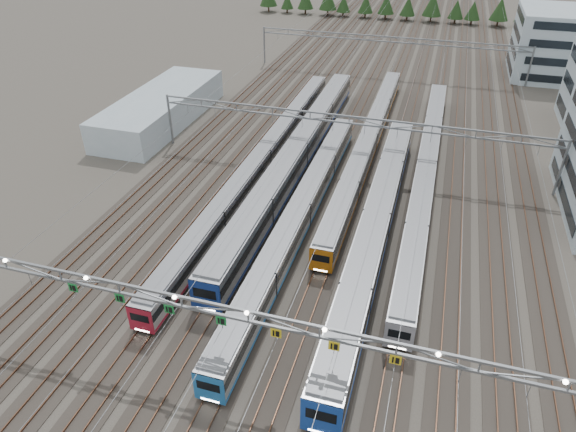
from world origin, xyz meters
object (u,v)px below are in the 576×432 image
(train_d, at_px, (368,142))
(depot_bldg_north, at_px, (571,44))
(gantry_far, at_px, (390,44))
(train_b, at_px, (297,154))
(gantry_mid, at_px, (349,126))
(train_c, at_px, (300,214))
(train_f, at_px, (426,170))
(train_e, at_px, (375,225))
(gantry_near, at_px, (247,319))
(west_shed, at_px, (161,108))
(train_a, at_px, (263,159))

(train_d, xyz_separation_m, depot_bldg_north, (33.87, 48.95, 4.79))
(train_d, xyz_separation_m, gantry_far, (-2.25, 39.80, 4.48))
(train_d, bearing_deg, train_b, -139.01)
(train_b, bearing_deg, depot_bldg_north, 52.94)
(gantry_mid, relative_size, depot_bldg_north, 2.56)
(train_c, distance_m, train_f, 20.53)
(train_e, bearing_deg, gantry_far, 96.17)
(train_e, relative_size, gantry_near, 0.93)
(train_d, height_order, gantry_near, gantry_near)
(train_b, bearing_deg, train_e, -47.58)
(gantry_mid, height_order, gantry_far, same)
(train_e, distance_m, west_shed, 47.43)
(train_b, distance_m, gantry_near, 38.39)
(train_b, bearing_deg, train_a, -155.52)
(train_d, distance_m, gantry_mid, 7.22)
(train_e, distance_m, gantry_near, 24.20)
(gantry_far, bearing_deg, train_a, -102.76)
(gantry_far, bearing_deg, train_d, -86.76)
(train_d, relative_size, train_e, 1.16)
(train_f, bearing_deg, depot_bldg_north, 65.99)
(train_a, bearing_deg, gantry_near, -72.46)
(gantry_near, bearing_deg, gantry_mid, 89.93)
(depot_bldg_north, bearing_deg, train_a, -128.84)
(train_b, bearing_deg, gantry_near, -79.86)
(train_a, height_order, train_e, train_e)
(train_a, height_order, train_f, train_f)
(train_e, relative_size, gantry_far, 0.93)
(train_e, bearing_deg, gantry_near, -106.65)
(train_f, bearing_deg, gantry_far, 103.55)
(train_a, distance_m, train_e, 22.05)
(train_b, height_order, gantry_far, gantry_far)
(train_e, bearing_deg, gantry_mid, 111.21)
(gantry_near, relative_size, west_shed, 1.88)
(gantry_far, height_order, west_shed, gantry_far)
(train_e, distance_m, depot_bldg_north, 77.46)
(train_c, relative_size, depot_bldg_north, 2.39)
(gantry_near, bearing_deg, depot_bldg_north, 69.01)
(train_e, bearing_deg, train_c, 178.41)
(gantry_far, bearing_deg, train_c, -92.07)
(depot_bldg_north, bearing_deg, gantry_mid, -123.70)
(train_a, height_order, train_d, train_d)
(train_a, bearing_deg, train_d, 36.17)
(train_c, xyz_separation_m, train_e, (9.00, -0.25, 0.32))
(gantry_far, xyz_separation_m, depot_bldg_north, (36.12, 9.15, 0.31))
(depot_bldg_north, relative_size, west_shed, 0.73)
(train_b, height_order, train_e, train_b)
(gantry_far, bearing_deg, west_shed, -131.84)
(train_d, height_order, train_e, train_e)
(train_c, relative_size, gantry_far, 0.93)
(train_b, xyz_separation_m, train_d, (9.00, 7.82, -0.41))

